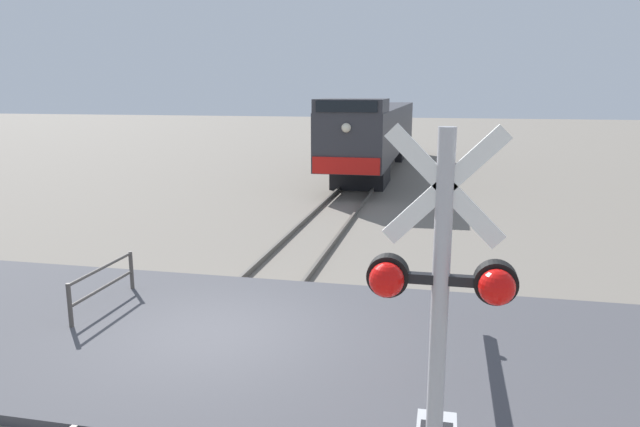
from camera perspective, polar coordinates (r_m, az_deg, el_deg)
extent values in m
plane|color=slate|center=(10.44, -9.71, -12.16)|extent=(160.00, 160.00, 0.00)
cube|color=#59544C|center=(10.68, -13.37, -11.30)|extent=(0.08, 80.00, 0.15)
cube|color=#59544C|center=(10.18, -5.88, -12.23)|extent=(0.08, 80.00, 0.15)
cube|color=#47474C|center=(10.41, -9.72, -11.78)|extent=(36.00, 6.00, 0.15)
cube|color=black|center=(26.40, 4.03, 3.89)|extent=(2.30, 3.20, 1.05)
cube|color=black|center=(36.45, 6.32, 6.10)|extent=(2.30, 3.20, 1.05)
cube|color=#333338|center=(31.26, 5.42, 8.21)|extent=(2.71, 18.55, 2.28)
cube|color=#333338|center=(23.30, 3.13, 10.40)|extent=(2.65, 2.59, 0.52)
cube|color=black|center=(21.99, 2.58, 10.31)|extent=(2.30, 0.06, 0.41)
cube|color=red|center=(22.15, 2.52, 4.63)|extent=(2.57, 0.08, 0.64)
sphere|color=#F2EACC|center=(22.01, 2.55, 8.30)|extent=(0.36, 0.36, 0.36)
cylinder|color=#ADADB2|center=(5.08, 11.24, -14.70)|extent=(0.14, 0.14, 3.97)
cube|color=white|center=(4.60, 12.02, 2.63)|extent=(0.95, 0.04, 0.95)
cube|color=white|center=(4.60, 12.02, 2.63)|extent=(0.95, 0.04, 0.95)
cube|color=black|center=(4.78, 11.63, -6.28)|extent=(1.04, 0.08, 0.08)
sphere|color=red|center=(4.70, 6.46, -6.40)|extent=(0.28, 0.28, 0.28)
sphere|color=red|center=(4.71, 16.77, -6.85)|extent=(0.28, 0.28, 0.28)
cylinder|color=black|center=(4.82, 6.61, -5.96)|extent=(0.34, 0.14, 0.34)
cylinder|color=black|center=(4.82, 16.66, -6.40)|extent=(0.34, 0.14, 0.34)
cube|color=red|center=(6.50, 11.35, -16.51)|extent=(0.10, 1.08, 0.14)
cube|color=white|center=(7.48, 11.49, -12.57)|extent=(0.10, 1.08, 0.14)
cube|color=red|center=(8.48, 11.60, -9.55)|extent=(0.10, 1.08, 0.14)
cube|color=white|center=(9.49, 11.69, -7.17)|extent=(0.10, 1.08, 0.14)
cube|color=red|center=(10.53, 11.75, -5.26)|extent=(0.10, 1.08, 0.14)
sphere|color=red|center=(7.48, 11.55, -11.37)|extent=(0.14, 0.14, 0.14)
sphere|color=red|center=(10.40, 11.78, -4.67)|extent=(0.14, 0.14, 0.14)
cylinder|color=#4C4742|center=(11.26, -23.05, -8.55)|extent=(0.08, 0.08, 0.95)
cylinder|color=#4C4742|center=(12.91, -17.79, -5.56)|extent=(0.08, 0.08, 0.95)
cylinder|color=#4C4742|center=(11.94, -20.38, -4.99)|extent=(0.06, 2.08, 0.06)
cylinder|color=#4C4742|center=(12.05, -20.25, -6.75)|extent=(0.06, 2.08, 0.06)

